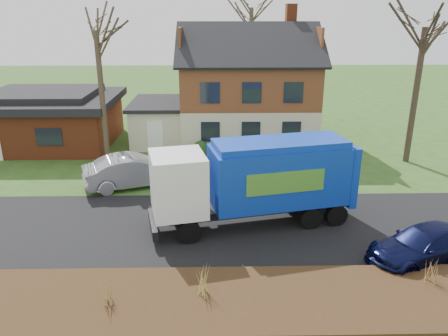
{
  "coord_description": "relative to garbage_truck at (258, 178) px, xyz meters",
  "views": [
    {
      "loc": [
        -0.3,
        -16.8,
        8.77
      ],
      "look_at": [
        0.11,
        2.5,
        1.82
      ],
      "focal_mm": 35.0,
      "sensor_mm": 36.0,
      "label": 1
    }
  ],
  "objects": [
    {
      "name": "tree_front_west",
      "position": [
        -8.53,
        8.86,
        6.75
      ],
      "size": [
        3.63,
        3.63,
        10.79
      ],
      "color": "#46392A",
      "rests_on": "ground"
    },
    {
      "name": "garbage_truck",
      "position": [
        0.0,
        0.0,
        0.0
      ],
      "size": [
        8.98,
        4.16,
        3.72
      ],
      "rotation": [
        0.0,
        0.0,
        0.22
      ],
      "color": "black",
      "rests_on": "ground"
    },
    {
      "name": "road",
      "position": [
        -1.51,
        -0.35,
        -2.14
      ],
      "size": [
        80.0,
        7.0,
        0.02
      ],
      "primitive_type": "cube",
      "color": "black",
      "rests_on": "ground"
    },
    {
      "name": "mulch_verge",
      "position": [
        -1.51,
        -5.65,
        -2.0
      ],
      "size": [
        80.0,
        3.5,
        0.3
      ],
      "primitive_type": "cube",
      "color": "black",
      "rests_on": "ground"
    },
    {
      "name": "ranch_house",
      "position": [
        -13.51,
        12.65,
        -0.33
      ],
      "size": [
        9.8,
        8.2,
        3.7
      ],
      "color": "brown",
      "rests_on": "ground"
    },
    {
      "name": "grass_clump_west",
      "position": [
        -5.14,
        -5.77,
        -1.38
      ],
      "size": [
        0.35,
        0.29,
        0.94
      ],
      "color": "#A58249",
      "rests_on": "mulch_verge"
    },
    {
      "name": "navy_wagon",
      "position": [
        5.87,
        -3.13,
        -1.5
      ],
      "size": [
        4.84,
        3.29,
        1.3
      ],
      "primitive_type": "imported",
      "rotation": [
        0.0,
        0.0,
        -1.21
      ],
      "color": "black",
      "rests_on": "ground"
    },
    {
      "name": "main_house",
      "position": [
        -0.02,
        13.56,
        1.88
      ],
      "size": [
        12.95,
        8.95,
        9.26
      ],
      "color": "beige",
      "rests_on": "ground"
    },
    {
      "name": "tree_front_east",
      "position": [
        10.02,
        8.24,
        7.08
      ],
      "size": [
        4.09,
        4.09,
        11.35
      ],
      "color": "#3B2F23",
      "rests_on": "ground"
    },
    {
      "name": "grass_clump_mid",
      "position": [
        -2.24,
        -5.44,
        -1.34
      ],
      "size": [
        0.37,
        0.3,
        1.02
      ],
      "color": "tan",
      "rests_on": "mulch_verge"
    },
    {
      "name": "grass_clump_east",
      "position": [
        5.31,
        -4.92,
        -1.42
      ],
      "size": [
        0.34,
        0.28,
        0.85
      ],
      "color": "#AB804B",
      "rests_on": "mulch_verge"
    },
    {
      "name": "silver_sedan",
      "position": [
        -6.11,
        4.52,
        -1.3
      ],
      "size": [
        5.47,
        3.53,
        1.7
      ],
      "primitive_type": "imported",
      "rotation": [
        0.0,
        0.0,
        1.94
      ],
      "color": "#B3B6BB",
      "rests_on": "ground"
    },
    {
      "name": "ground",
      "position": [
        -1.51,
        -0.35,
        -2.15
      ],
      "size": [
        120.0,
        120.0,
        0.0
      ],
      "primitive_type": "plane",
      "color": "#294A18",
      "rests_on": "ground"
    }
  ]
}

